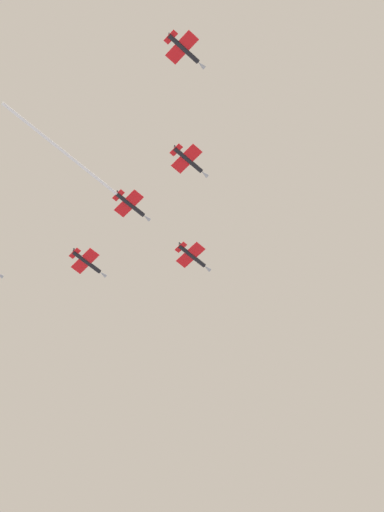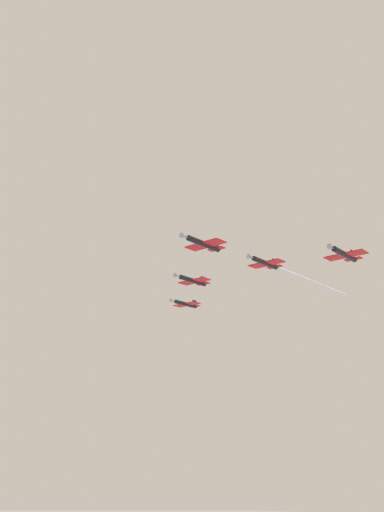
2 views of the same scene
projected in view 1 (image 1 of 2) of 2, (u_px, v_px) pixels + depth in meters
name	position (u px, v px, depth m)	size (l,w,h in m)	color
jet_lead	(193.00, 257.00, 215.81)	(10.90, 8.61, 2.37)	black
jet_port_inner	(87.00, 263.00, 215.07)	(10.90, 8.61, 2.37)	black
jet_starboard_inner	(189.00, 161.00, 201.32)	(10.90, 8.61, 2.37)	black
jet_port_outer	(95.00, 177.00, 204.75)	(41.38, 23.84, 2.37)	black
jet_center_rear	(184.00, 49.00, 187.02)	(10.90, 8.61, 2.37)	black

